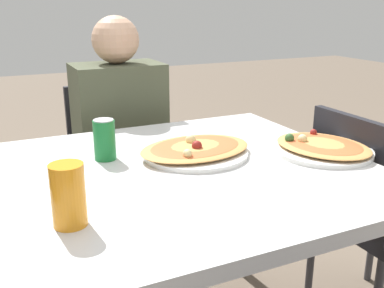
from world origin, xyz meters
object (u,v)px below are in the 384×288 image
Objects in this scene: chair_side_right at (369,209)px; drink_glass at (68,195)px; dining_table at (183,191)px; pizza_main at (195,150)px; chair_far_seated at (116,164)px; soda_can at (105,140)px; person_seated at (121,130)px; pizza_second at (322,147)px.

drink_glass is at bearing -80.91° from chair_side_right.
dining_table is 2.74× the size of pizza_main.
chair_side_right is (0.73, -0.04, -0.19)m from dining_table.
soda_can is at bearing 72.44° from chair_far_seated.
chair_far_seated reaches higher than pizza_main.
chair_side_right is at bearing 133.72° from person_seated.
chair_side_right is at bearing 9.09° from drink_glass.
pizza_main is at bearing 95.57° from person_seated.
drink_glass reaches higher than chair_side_right.
person_seated is 0.89m from pizza_second.
chair_far_seated is 0.75m from soda_can.
pizza_main is 0.41m from pizza_second.
person_seated reaches higher than pizza_main.
chair_far_seated reaches higher than dining_table.
drink_glass reaches higher than pizza_main.
drink_glass is 0.39× the size of pizza_second.
soda_can is at bearing 69.08° from person_seated.
pizza_main is 0.28m from soda_can.
soda_can is at bearing -102.94° from chair_side_right.
person_seated reaches higher than soda_can.
pizza_main is at bearing -17.88° from soda_can.
chair_side_right is at bearing -3.00° from dining_table.
pizza_second is (0.64, -0.23, -0.04)m from soda_can.
pizza_second is (0.44, -0.88, 0.28)m from chair_far_seated.
pizza_main is (-0.65, 0.13, 0.28)m from chair_side_right.
drink_glass is at bearing -169.53° from pizza_second.
pizza_second is at bearing -7.63° from dining_table.
pizza_second is (0.44, -0.77, 0.09)m from person_seated.
person_seated is 2.93× the size of pizza_main.
drink_glass is (-0.38, -0.92, 0.14)m from person_seated.
chair_far_seated is 2.31× the size of pizza_second.
chair_side_right is 0.72m from pizza_main.
pizza_main is at bearing 47.30° from dining_table.
chair_side_right is (0.71, -0.85, 0.00)m from chair_far_seated.
pizza_second is (0.38, -0.15, -0.00)m from pizza_main.
dining_table is at bearing 30.46° from drink_glass.
soda_can is at bearing 65.13° from drink_glass.
person_seated is (0.02, 0.71, 0.00)m from dining_table.
chair_side_right is 0.73× the size of person_seated.
pizza_second is at bearing 116.57° from chair_far_seated.
person_seated reaches higher than chair_side_right.
dining_table is at bearing -93.00° from chair_side_right.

